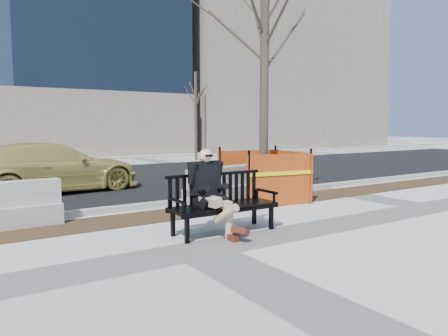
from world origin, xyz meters
The scene contains 11 objects.
ground centered at (0.00, 0.00, 0.00)m, with size 120.00×120.00×0.00m, color beige.
mulch_strip centered at (0.00, 2.60, 0.00)m, with size 40.00×1.20×0.02m, color #47301C.
asphalt_street centered at (0.00, 8.80, 0.00)m, with size 60.00×10.40×0.01m, color black.
curb centered at (0.00, 3.55, 0.06)m, with size 60.00×0.25×0.12m, color #9E9B93.
building_right centered at (22.00, 26.00, 12.50)m, with size 20.00×12.00×25.00m, color gray.
bench centered at (0.91, 0.67, 0.00)m, with size 2.02×0.72×1.08m, color black, non-canonical shape.
seated_man centered at (0.63, 0.73, 0.00)m, with size 0.64×1.07×1.50m, color black, non-canonical shape.
tree_fence centered at (3.56, 2.88, 0.00)m, with size 2.72×2.72×6.80m, color #D9551C, non-canonical shape.
sedan centered at (-0.69, 7.17, 0.00)m, with size 2.01×4.94×1.43m, color tan.
jersey_barrier_right centered at (2.99, 3.26, 0.00)m, with size 3.16×0.63×0.91m, color gray, non-canonical shape.
far_tree_right centered at (8.37, 14.93, 0.00)m, with size 1.93×1.93×5.20m, color #4B3B30, non-canonical shape.
Camera 1 is at (-3.18, -5.60, 1.93)m, focal length 34.07 mm.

